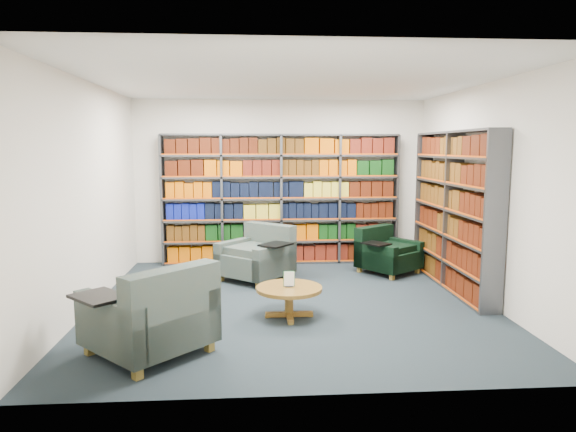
{
  "coord_description": "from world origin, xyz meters",
  "views": [
    {
      "loc": [
        -0.49,
        -6.39,
        1.98
      ],
      "look_at": [
        0.0,
        0.6,
        1.05
      ],
      "focal_mm": 32.0,
      "sensor_mm": 36.0,
      "label": 1
    }
  ],
  "objects": [
    {
      "name": "room_shell",
      "position": [
        0.0,
        0.0,
        1.4
      ],
      "size": [
        5.02,
        5.02,
        2.82
      ],
      "color": "black",
      "rests_on": "ground"
    },
    {
      "name": "bookshelf_right",
      "position": [
        2.34,
        0.6,
        1.1
      ],
      "size": [
        0.28,
        2.5,
        2.2
      ],
      "color": "#47494F",
      "rests_on": "ground"
    },
    {
      "name": "chair_teal_front",
      "position": [
        -1.43,
        -1.59,
        0.36
      ],
      "size": [
        1.4,
        1.4,
        0.9
      ],
      "color": "#0C2C3C",
      "rests_on": "ground"
    },
    {
      "name": "chair_teal_left",
      "position": [
        -0.39,
        1.27,
        0.33
      ],
      "size": [
        1.26,
        1.26,
        0.81
      ],
      "color": "#0C2C3C",
      "rests_on": "ground"
    },
    {
      "name": "bookshelf_back",
      "position": [
        0.0,
        2.34,
        1.1
      ],
      "size": [
        4.0,
        0.28,
        2.2
      ],
      "color": "#47494F",
      "rests_on": "ground"
    },
    {
      "name": "coffee_table",
      "position": [
        -0.07,
        -0.56,
        0.29
      ],
      "size": [
        0.78,
        0.78,
        0.55
      ],
      "color": "olive",
      "rests_on": "ground"
    },
    {
      "name": "chair_green_right",
      "position": [
        1.63,
        1.55,
        0.29
      ],
      "size": [
        1.1,
        1.1,
        0.72
      ],
      "color": "black",
      "rests_on": "ground"
    }
  ]
}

